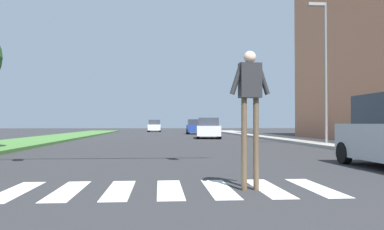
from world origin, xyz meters
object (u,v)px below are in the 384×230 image
at_px(sedan_midblock, 208,129).
at_px(sedan_distant, 195,127).
at_px(pedestrian_performer, 250,97).
at_px(street_lamp_right, 324,60).
at_px(sedan_far_horizon, 154,126).

bearing_deg(sedan_midblock, sedan_distant, 89.77).
height_order(pedestrian_performer, sedan_distant, pedestrian_performer).
relative_size(sedan_midblock, sedan_distant, 1.09).
xyz_separation_m(street_lamp_right, sedan_midblock, (-4.84, 11.11, -3.83)).
xyz_separation_m(sedan_distant, sedan_far_horizon, (-4.67, 12.48, 0.02)).
relative_size(pedestrian_performer, sedan_far_horizon, 0.57).
relative_size(sedan_distant, sedan_far_horizon, 0.96).
bearing_deg(sedan_midblock, pedestrian_performer, -95.29).
xyz_separation_m(pedestrian_performer, sedan_midblock, (2.28, 24.65, -0.90)).
bearing_deg(street_lamp_right, pedestrian_performer, -117.75).
distance_m(street_lamp_right, pedestrian_performer, 15.58).
bearing_deg(pedestrian_performer, sedan_distant, 86.45).
relative_size(pedestrian_performer, sedan_distant, 0.59).
height_order(street_lamp_right, sedan_distant, street_lamp_right).
height_order(street_lamp_right, sedan_far_horizon, street_lamp_right).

